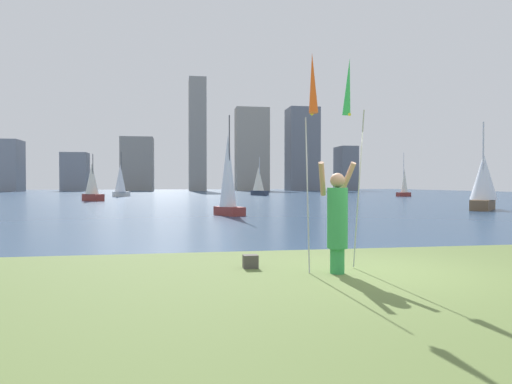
# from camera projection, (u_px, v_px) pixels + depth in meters

# --- Properties ---
(ground) EXTENTS (120.00, 138.00, 0.12)m
(ground) POSITION_uv_depth(u_px,v_px,m) (207.00, 197.00, 58.53)
(ground) COLOR #5B7038
(person) EXTENTS (0.72, 0.53, 1.97)m
(person) POSITION_uv_depth(u_px,v_px,m) (337.00, 218.00, 8.12)
(person) COLOR green
(person) RESTS_ON ground
(kite_flag_left) EXTENTS (0.16, 0.58, 3.84)m
(kite_flag_left) POSITION_uv_depth(u_px,v_px,m) (312.00, 89.00, 7.91)
(kite_flag_left) COLOR #B2B2B7
(kite_flag_left) RESTS_ON ground
(kite_flag_right) EXTENTS (0.16, 0.96, 3.97)m
(kite_flag_right) POSITION_uv_depth(u_px,v_px,m) (349.00, 93.00, 8.87)
(kite_flag_right) COLOR #B2B2B7
(kite_flag_right) RESTS_ON ground
(bag) EXTENTS (0.28, 0.22, 0.25)m
(bag) POSITION_uv_depth(u_px,v_px,m) (250.00, 261.00, 8.64)
(bag) COLOR #4C4742
(bag) RESTS_ON ground
(sailboat_0) EXTENTS (1.50, 1.88, 4.97)m
(sailboat_0) POSITION_uv_depth(u_px,v_px,m) (228.00, 178.00, 23.01)
(sailboat_0) COLOR maroon
(sailboat_0) RESTS_ON ground
(sailboat_1) EXTENTS (2.18, 2.97, 5.19)m
(sailboat_1) POSITION_uv_depth(u_px,v_px,m) (259.00, 181.00, 62.47)
(sailboat_1) COLOR #333D51
(sailboat_1) RESTS_ON ground
(sailboat_4) EXTENTS (2.21, 2.38, 4.29)m
(sailboat_4) POSITION_uv_depth(u_px,v_px,m) (92.00, 183.00, 42.10)
(sailboat_4) COLOR maroon
(sailboat_4) RESTS_ON ground
(sailboat_6) EXTENTS (1.82, 1.31, 5.40)m
(sailboat_6) POSITION_uv_depth(u_px,v_px,m) (404.00, 184.00, 57.21)
(sailboat_6) COLOR maroon
(sailboat_6) RESTS_ON ground
(sailboat_7) EXTENTS (2.85, 2.91, 5.29)m
(sailboat_7) POSITION_uv_depth(u_px,v_px,m) (483.00, 183.00, 27.86)
(sailboat_7) COLOR brown
(sailboat_7) RESTS_ON ground
(sailboat_8) EXTENTS (1.98, 2.36, 5.44)m
(sailboat_8) POSITION_uv_depth(u_px,v_px,m) (120.00, 180.00, 56.26)
(sailboat_8) COLOR silver
(sailboat_8) RESTS_ON ground
(skyline_tower_0) EXTENTS (3.25, 6.01, 10.43)m
(skyline_tower_0) POSITION_uv_depth(u_px,v_px,m) (12.00, 166.00, 93.65)
(skyline_tower_0) COLOR gray
(skyline_tower_0) RESTS_ON ground
(skyline_tower_1) EXTENTS (5.34, 4.34, 8.19)m
(skyline_tower_1) POSITION_uv_depth(u_px,v_px,m) (75.00, 172.00, 98.49)
(skyline_tower_1) COLOR gray
(skyline_tower_1) RESTS_ON ground
(skyline_tower_2) EXTENTS (7.02, 6.37, 11.83)m
(skyline_tower_2) POSITION_uv_depth(u_px,v_px,m) (137.00, 164.00, 103.01)
(skyline_tower_2) COLOR gray
(skyline_tower_2) RESTS_ON ground
(skyline_tower_3) EXTENTS (3.64, 6.65, 24.20)m
(skyline_tower_3) POSITION_uv_depth(u_px,v_px,m) (197.00, 135.00, 100.50)
(skyline_tower_3) COLOR gray
(skyline_tower_3) RESTS_ON ground
(skyline_tower_4) EXTENTS (7.39, 4.10, 18.47)m
(skyline_tower_4) POSITION_uv_depth(u_px,v_px,m) (252.00, 149.00, 103.26)
(skyline_tower_4) COLOR gray
(skyline_tower_4) RESTS_ON ground
(skyline_tower_5) EXTENTS (6.73, 6.31, 18.53)m
(skyline_tower_5) POSITION_uv_depth(u_px,v_px,m) (302.00, 150.00, 104.15)
(skyline_tower_5) COLOR slate
(skyline_tower_5) RESTS_ON ground
(skyline_tower_6) EXTENTS (3.99, 6.19, 10.20)m
(skyline_tower_6) POSITION_uv_depth(u_px,v_px,m) (346.00, 169.00, 107.80)
(skyline_tower_6) COLOR slate
(skyline_tower_6) RESTS_ON ground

